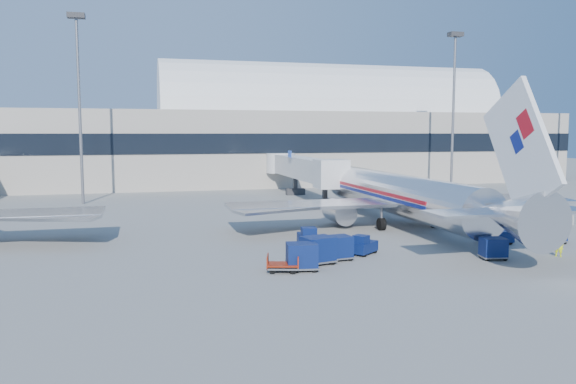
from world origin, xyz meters
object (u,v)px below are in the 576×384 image
object	(u,v)px
tug_lead	(363,245)
cart_open_red	(283,266)
cart_train_a	(338,247)
cart_solo_near	(493,248)
ramp_worker	(559,245)
airliner_main	(404,195)
tug_right	(494,234)
mast_west	(79,80)
cart_solo_far	(552,232)
tug_left	(308,238)
jetbridge_near	(300,168)
barrier_near	(497,223)
barrier_mid	(528,222)
cart_train_c	(302,256)
barrier_far	(558,220)
mast_east	(454,89)
cart_train_b	(318,250)

from	to	relation	value
tug_lead	cart_open_red	xyz separation A→B (m)	(-6.73, -3.50, -0.27)
tug_lead	cart_train_a	world-z (taller)	cart_train_a
cart_solo_near	ramp_worker	bearing A→B (deg)	4.52
airliner_main	tug_right	distance (m)	9.64
mast_west	cart_train_a	world-z (taller)	mast_west
mast_west	cart_solo_far	bearing A→B (deg)	-43.01
cart_train_a	tug_lead	bearing A→B (deg)	18.56
tug_left	cart_solo_far	world-z (taller)	cart_solo_far
tug_lead	tug_left	bearing A→B (deg)	94.83
airliner_main	mast_west	xyz separation A→B (m)	(-30.00, 25.49, 11.87)
jetbridge_near	barrier_near	distance (m)	30.82
tug_left	cart_open_red	size ratio (longest dim) A/B	1.13
jetbridge_near	cart_solo_far	size ratio (longest dim) A/B	14.64
tug_lead	barrier_near	bearing A→B (deg)	-14.42
jetbridge_near	barrier_mid	xyz separation A→B (m)	(13.70, -28.81, -3.48)
mast_west	cart_train_c	bearing A→B (deg)	-66.87
barrier_far	tug_right	distance (m)	12.86
mast_west	tug_right	xyz separation A→B (m)	(33.37, -34.26, -14.03)
barrier_far	cart_open_red	bearing A→B (deg)	-159.65
jetbridge_near	tug_lead	xyz separation A→B (m)	(-5.52, -36.16, -3.27)
mast_east	tug_left	xyz separation A→B (m)	(-31.07, -32.09, -14.06)
jetbridge_near	cart_solo_far	world-z (taller)	jetbridge_near
tug_right	cart_open_red	world-z (taller)	tug_right
cart_solo_near	airliner_main	bearing A→B (deg)	99.68
airliner_main	mast_east	world-z (taller)	mast_east
tug_right	cart_open_red	distance (m)	18.59
jetbridge_near	cart_train_c	world-z (taller)	jetbridge_near
barrier_near	cart_train_b	size ratio (longest dim) A/B	1.25
barrier_near	barrier_mid	xyz separation A→B (m)	(3.30, 0.00, 0.00)
tug_right	barrier_near	bearing A→B (deg)	64.65
mast_east	barrier_mid	world-z (taller)	mast_east
tug_left	cart_open_red	bearing A→B (deg)	158.14
tug_right	cart_train_c	bearing A→B (deg)	-153.78
barrier_mid	tug_right	distance (m)	10.11
cart_train_b	ramp_worker	size ratio (longest dim) A/B	1.42
cart_train_a	cart_solo_far	xyz separation A→B (m)	(18.15, 1.30, -0.00)
cart_solo_near	cart_open_red	bearing A→B (deg)	-171.13
mast_east	cart_solo_near	xyz separation A→B (m)	(-19.94, -38.99, -14.00)
barrier_far	cart_train_b	bearing A→B (deg)	-160.54
barrier_mid	cart_solo_near	bearing A→B (deg)	-135.65
tug_left	mast_west	bearing A→B (deg)	36.56
cart_train_b	cart_solo_far	bearing A→B (deg)	-9.07
jetbridge_near	tug_lead	world-z (taller)	jetbridge_near
cart_solo_far	ramp_worker	world-z (taller)	ramp_worker
mast_east	cart_train_a	xyz separation A→B (m)	(-30.30, -36.60, -13.91)
airliner_main	cart_train_a	size ratio (longest dim) A/B	17.91
jetbridge_near	cart_solo_near	world-z (taller)	jetbridge_near
mast_west	tug_lead	world-z (taller)	mast_west
tug_right	tug_left	size ratio (longest dim) A/B	1.07
barrier_near	cart_train_c	size ratio (longest dim) A/B	1.39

